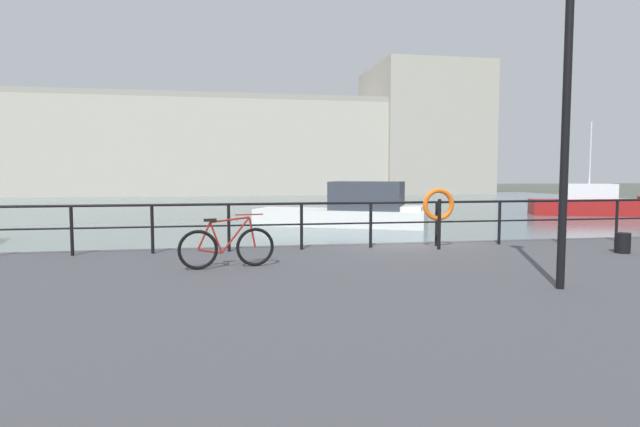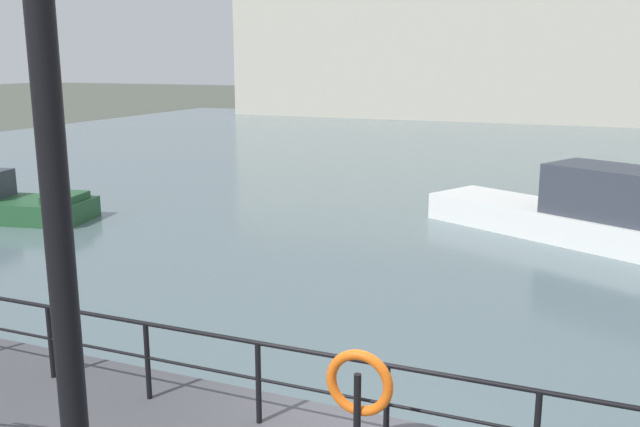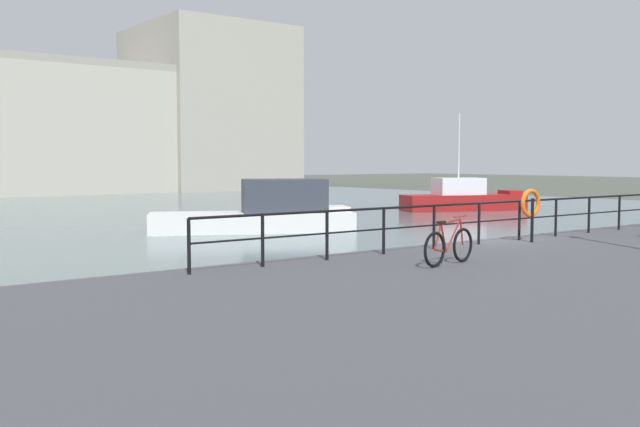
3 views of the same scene
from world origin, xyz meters
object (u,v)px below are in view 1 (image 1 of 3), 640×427
(moored_small_launch, at_px, (350,210))
(quay_lamp_post, at_px, (568,73))
(harbor_building, at_px, (304,145))
(parked_bicycle, at_px, (227,247))
(life_ring_stand, at_px, (439,207))
(mooring_bollard, at_px, (623,243))
(moored_cabin_cruiser, at_px, (594,204))

(moored_small_launch, xyz_separation_m, quay_lamp_post, (-1.65, -19.85, 3.35))
(harbor_building, relative_size, quay_lamp_post, 12.62)
(parked_bicycle, height_order, life_ring_stand, life_ring_stand)
(life_ring_stand, xyz_separation_m, quay_lamp_post, (0.13, -4.26, 2.21))
(parked_bicycle, xyz_separation_m, quay_lamp_post, (4.91, -2.68, 2.80))
(life_ring_stand, bearing_deg, mooring_bollard, -19.47)
(mooring_bollard, bearing_deg, moored_cabin_cruiser, 53.13)
(moored_small_launch, bearing_deg, parked_bicycle, -84.16)
(harbor_building, relative_size, moored_cabin_cruiser, 7.71)
(mooring_bollard, relative_size, quay_lamp_post, 0.09)
(parked_bicycle, relative_size, life_ring_stand, 1.25)
(moored_cabin_cruiser, relative_size, quay_lamp_post, 1.64)
(parked_bicycle, xyz_separation_m, mooring_bollard, (8.49, 0.26, -0.17))
(moored_small_launch, relative_size, mooring_bollard, 20.86)
(moored_cabin_cruiser, xyz_separation_m, mooring_bollard, (-15.77, -21.02, 0.49))
(moored_small_launch, bearing_deg, quay_lamp_post, -67.99)
(moored_cabin_cruiser, relative_size, mooring_bollard, 18.75)
(harbor_building, relative_size, life_ring_stand, 45.54)
(moored_small_launch, xyz_separation_m, mooring_bollard, (1.93, -16.91, 0.39))
(moored_small_launch, distance_m, mooring_bollard, 17.02)
(life_ring_stand, relative_size, quay_lamp_post, 0.28)
(harbor_building, relative_size, parked_bicycle, 36.30)
(moored_small_launch, bearing_deg, life_ring_stand, -69.75)
(harbor_building, height_order, moored_cabin_cruiser, harbor_building)
(parked_bicycle, xyz_separation_m, life_ring_stand, (4.78, 1.57, 0.59))
(moored_small_launch, height_order, mooring_bollard, moored_small_launch)
(harbor_building, bearing_deg, moored_cabin_cruiser, -72.79)
(moored_cabin_cruiser, height_order, parked_bicycle, moored_cabin_cruiser)
(mooring_bollard, relative_size, life_ring_stand, 0.31)
(moored_small_launch, height_order, parked_bicycle, moored_small_launch)
(moored_small_launch, bearing_deg, moored_cabin_cruiser, 39.84)
(moored_cabin_cruiser, xyz_separation_m, life_ring_stand, (-19.48, -19.71, 1.24))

